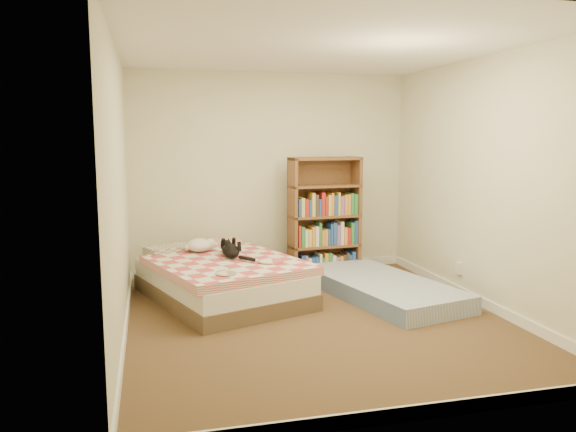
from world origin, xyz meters
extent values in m
cube|color=#4A321F|center=(0.00, 0.00, 0.00)|extent=(3.50, 4.00, 0.01)
cube|color=white|center=(0.00, 0.00, 2.50)|extent=(3.50, 4.00, 0.01)
cube|color=beige|center=(0.00, 2.00, 1.25)|extent=(3.50, 0.01, 2.50)
cube|color=beige|center=(0.00, -2.00, 1.25)|extent=(3.50, 0.01, 2.50)
cube|color=beige|center=(-1.75, 0.00, 1.25)|extent=(0.01, 4.00, 2.50)
cube|color=beige|center=(1.75, 0.00, 1.25)|extent=(0.01, 4.00, 2.50)
cube|color=white|center=(0.00, 1.99, 0.05)|extent=(3.50, 0.02, 0.10)
cube|color=white|center=(0.00, -1.99, 0.05)|extent=(3.50, 0.02, 0.10)
cube|color=white|center=(-1.74, 0.00, 0.05)|extent=(0.02, 4.00, 0.10)
cube|color=white|center=(1.74, 0.00, 0.05)|extent=(0.02, 4.00, 0.10)
cube|color=white|center=(1.74, 0.40, 0.30)|extent=(0.03, 0.09, 0.13)
cube|color=brown|center=(-0.78, 0.86, 0.08)|extent=(1.83, 2.17, 0.17)
cube|color=silver|center=(-0.78, 0.86, 0.26)|extent=(1.79, 2.13, 0.18)
cube|color=#C64950|center=(-0.78, 0.86, 0.40)|extent=(1.78, 1.88, 0.09)
cube|color=gray|center=(-1.09, 1.56, 0.42)|extent=(0.59, 0.47, 0.14)
cube|color=#C64950|center=(-0.48, 1.56, 0.42)|extent=(0.59, 0.47, 0.14)
cube|color=#5A311E|center=(0.17, 1.62, 0.73)|extent=(0.06, 0.30, 1.47)
cube|color=#5A311E|center=(1.01, 1.62, 0.73)|extent=(0.06, 0.30, 1.47)
cube|color=#5A311E|center=(0.59, 1.76, 0.73)|extent=(0.88, 0.09, 1.47)
cube|color=#5A311E|center=(0.59, 1.62, 0.02)|extent=(0.90, 0.36, 0.03)
cube|color=#5A311E|center=(0.59, 1.62, 0.74)|extent=(0.90, 0.36, 0.03)
cube|color=#5A311E|center=(0.59, 1.62, 1.45)|extent=(0.90, 0.36, 0.03)
cube|color=#657CA9|center=(0.90, 0.61, 0.09)|extent=(1.37, 2.22, 0.19)
ellipsoid|color=black|center=(-0.68, 0.91, 0.51)|extent=(0.21, 0.43, 0.14)
sphere|color=black|center=(-0.68, 1.13, 0.52)|extent=(0.14, 0.14, 0.13)
cone|color=black|center=(-0.72, 1.17, 0.58)|extent=(0.05, 0.05, 0.05)
cone|color=black|center=(-0.64, 1.17, 0.58)|extent=(0.05, 0.05, 0.05)
cylinder|color=black|center=(-0.57, 0.63, 0.47)|extent=(0.06, 0.24, 0.05)
ellipsoid|color=white|center=(-0.98, 1.27, 0.52)|extent=(0.39, 0.40, 0.15)
sphere|color=white|center=(-0.90, 1.18, 0.53)|extent=(0.16, 0.16, 0.12)
sphere|color=white|center=(-0.85, 1.14, 0.52)|extent=(0.07, 0.07, 0.05)
sphere|color=white|center=(-1.10, 1.33, 0.50)|extent=(0.09, 0.09, 0.07)
camera|label=1|loc=(-1.50, -4.92, 1.71)|focal=35.00mm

